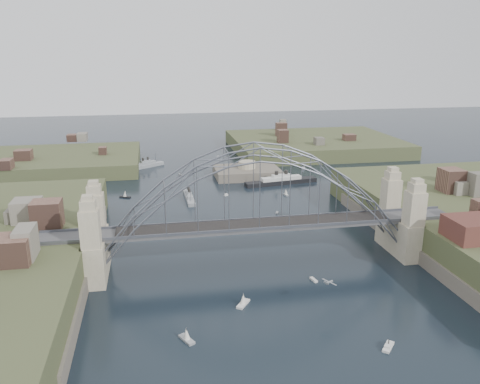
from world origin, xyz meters
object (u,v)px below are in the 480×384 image
naval_cruiser_far (146,165)px  ocean_liner (281,181)px  naval_cruiser_near (189,197)px  fort_island (247,177)px  bridge (256,206)px

naval_cruiser_far → ocean_liner: (43.66, -31.42, 0.12)m
ocean_liner → naval_cruiser_far: bearing=144.3°
naval_cruiser_near → naval_cruiser_far: size_ratio=1.12×
naval_cruiser_near → ocean_liner: ocean_liner is taller
fort_island → naval_cruiser_near: size_ratio=1.43×
bridge → naval_cruiser_near: (-9.91, 46.83, -11.61)m
fort_island → bridge: bearing=-99.7°
naval_cruiser_far → ocean_liner: ocean_liner is taller
ocean_liner → fort_island: bearing=128.2°
naval_cruiser_near → ocean_liner: bearing=20.4°
fort_island → ocean_liner: (9.13, -11.60, 1.28)m
bridge → fort_island: size_ratio=3.82×
bridge → ocean_liner: bearing=70.1°
naval_cruiser_near → naval_cruiser_far: (-12.63, 42.99, 0.10)m
bridge → naval_cruiser_near: 49.26m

